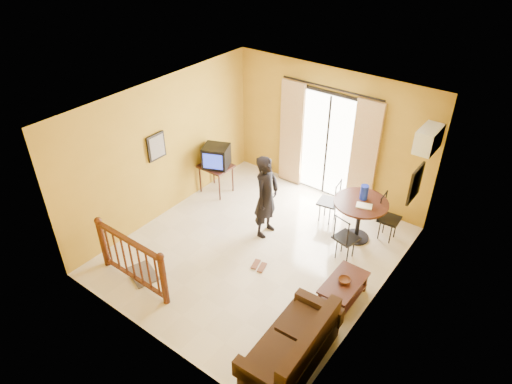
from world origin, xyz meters
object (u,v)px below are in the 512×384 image
Objects in this scene: television at (216,156)px; dining_table at (360,209)px; coffee_table at (343,288)px; sofa at (294,347)px; standing_person at (266,197)px.

dining_table is at bearing -16.56° from television.
sofa reaches higher than coffee_table.
coffee_table is 2.22m from standing_person.
dining_table is at bearing 108.75° from coffee_table.
standing_person is at bearing -40.67° from television.
standing_person is (-2.03, 0.69, 0.57)m from coffee_table.
coffee_table is at bearing 87.59° from sofa.
sofa is at bearing -89.96° from coffee_table.
sofa is at bearing -58.99° from television.
sofa is (0.54, -3.05, -0.37)m from dining_table.
dining_table is at bearing -62.29° from standing_person.
sofa is 1.00× the size of standing_person.
standing_person is at bearing 131.00° from sofa.
television reaches higher than sofa.
television is 0.40× the size of standing_person.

